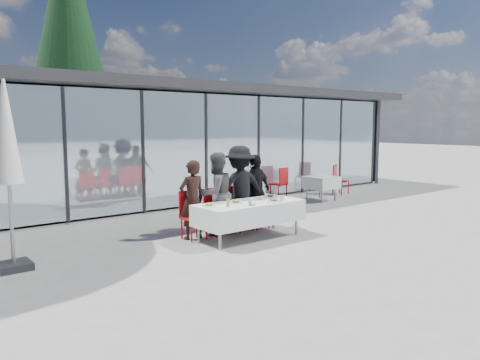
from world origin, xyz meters
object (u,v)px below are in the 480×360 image
(plate_b, at_px, (236,202))
(plate_c, at_px, (259,199))
(plate_d, at_px, (271,196))
(lounger, at_px, (262,194))
(diner_chair_a, at_px, (192,212))
(juice_bottle, at_px, (228,203))
(diner_d, at_px, (256,191))
(spare_chair_a, at_px, (338,178))
(spare_table_right, at_px, (321,182))
(market_umbrella, at_px, (7,145))
(diner_chair_b, at_px, (215,209))
(plate_a, at_px, (209,205))
(spare_chair_b, at_px, (281,181))
(dining_table, at_px, (249,213))
(diner_chair_d, at_px, (255,203))
(conifer_tree, at_px, (69,34))
(diner_b, at_px, (216,194))
(diner_chair_c, at_px, (239,206))
(folded_eyeglasses, at_px, (252,205))
(diner_a, at_px, (192,200))
(plate_extra, at_px, (274,200))
(diner_c, at_px, (240,188))

(plate_b, height_order, plate_c, same)
(plate_d, bearing_deg, lounger, 51.22)
(diner_chair_a, relative_size, juice_bottle, 6.00)
(diner_d, relative_size, spare_chair_a, 1.69)
(plate_b, height_order, juice_bottle, juice_bottle)
(spare_table_right, bearing_deg, diner_chair_a, -164.82)
(plate_c, relative_size, market_umbrella, 0.09)
(diner_d, xyz_separation_m, plate_c, (-0.47, -0.63, -0.05))
(diner_chair_b, height_order, plate_a, diner_chair_b)
(diner_chair_b, relative_size, spare_chair_b, 1.00)
(juice_bottle, relative_size, spare_chair_a, 0.17)
(dining_table, bearing_deg, plate_b, 161.63)
(diner_chair_d, height_order, conifer_tree, conifer_tree)
(plate_c, distance_m, spare_chair_b, 4.99)
(dining_table, height_order, conifer_tree, conifer_tree)
(diner_b, bearing_deg, diner_chair_d, 177.66)
(spare_table_right, height_order, lounger, spare_table_right)
(plate_a, bearing_deg, plate_b, -3.03)
(diner_d, distance_m, conifer_tree, 12.98)
(diner_chair_c, bearing_deg, lounger, 40.61)
(plate_d, height_order, spare_table_right, plate_d)
(plate_c, height_order, folded_eyeglasses, plate_c)
(diner_chair_a, distance_m, spare_table_right, 5.89)
(plate_a, bearing_deg, market_umbrella, 168.60)
(folded_eyeglasses, bearing_deg, lounger, 46.13)
(diner_a, bearing_deg, plate_extra, 144.24)
(diner_c, xyz_separation_m, plate_b, (-0.61, -0.63, -0.15))
(plate_a, xyz_separation_m, spare_chair_b, (5.02, 3.23, -0.24))
(folded_eyeglasses, relative_size, market_umbrella, 0.05)
(plate_b, distance_m, lounger, 4.66)
(plate_a, relative_size, plate_d, 1.00)
(juice_bottle, bearing_deg, diner_chair_a, 104.13)
(diner_b, xyz_separation_m, spare_chair_b, (4.42, 2.63, -0.33))
(diner_d, bearing_deg, plate_d, 72.38)
(dining_table, distance_m, plate_d, 0.84)
(diner_b, relative_size, diner_chair_b, 1.78)
(dining_table, height_order, lounger, dining_table)
(diner_a, xyz_separation_m, diner_b, (0.59, 0.00, 0.07))
(conifer_tree, bearing_deg, diner_chair_d, -90.70)
(diner_chair_d, bearing_deg, juice_bottle, -148.11)
(diner_chair_c, xyz_separation_m, diner_chair_d, (0.47, 0.00, 0.00))
(plate_c, bearing_deg, plate_a, 178.54)
(spare_chair_b, bearing_deg, diner_chair_d, -141.84)
(diner_c, distance_m, spare_chair_a, 6.31)
(diner_c, relative_size, juice_bottle, 11.40)
(diner_a, height_order, diner_chair_b, diner_a)
(diner_chair_d, relative_size, plate_b, 3.57)
(dining_table, relative_size, spare_table_right, 2.63)
(dining_table, relative_size, folded_eyeglasses, 16.14)
(diner_c, bearing_deg, conifer_tree, -81.85)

